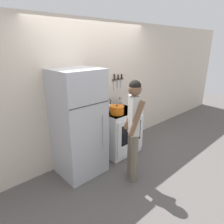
{
  "coord_description": "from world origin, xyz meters",
  "views": [
    {
      "loc": [
        -2.31,
        -2.94,
        2.11
      ],
      "look_at": [
        -0.02,
        -0.46,
        0.97
      ],
      "focal_mm": 32.0,
      "sensor_mm": 36.0,
      "label": 1
    }
  ],
  "objects_px": {
    "stove_range": "(119,131)",
    "person": "(134,126)",
    "utensil_jar": "(121,104)",
    "refrigerator": "(79,123)",
    "dutch_oven_pot": "(117,110)",
    "tea_kettle": "(108,107)"
  },
  "relations": [
    {
      "from": "dutch_oven_pot",
      "to": "person",
      "type": "xyz_separation_m",
      "value": [
        -0.3,
        -0.67,
        -0.03
      ]
    },
    {
      "from": "refrigerator",
      "to": "dutch_oven_pot",
      "type": "relative_size",
      "value": 5.71
    },
    {
      "from": "dutch_oven_pot",
      "to": "utensil_jar",
      "type": "xyz_separation_m",
      "value": [
        0.36,
        0.26,
        -0.01
      ]
    },
    {
      "from": "stove_range",
      "to": "person",
      "type": "relative_size",
      "value": 0.54
    },
    {
      "from": "person",
      "to": "utensil_jar",
      "type": "bearing_deg",
      "value": -4.81
    },
    {
      "from": "dutch_oven_pot",
      "to": "person",
      "type": "distance_m",
      "value": 0.73
    },
    {
      "from": "stove_range",
      "to": "tea_kettle",
      "type": "bearing_deg",
      "value": 135.87
    },
    {
      "from": "stove_range",
      "to": "person",
      "type": "distance_m",
      "value": 1.02
    },
    {
      "from": "utensil_jar",
      "to": "person",
      "type": "distance_m",
      "value": 1.13
    },
    {
      "from": "refrigerator",
      "to": "utensil_jar",
      "type": "xyz_separation_m",
      "value": [
        1.14,
        0.16,
        0.07
      ]
    },
    {
      "from": "utensil_jar",
      "to": "person",
      "type": "bearing_deg",
      "value": -125.27
    },
    {
      "from": "refrigerator",
      "to": "tea_kettle",
      "type": "bearing_deg",
      "value": 10.95
    },
    {
      "from": "stove_range",
      "to": "tea_kettle",
      "type": "relative_size",
      "value": 3.58
    },
    {
      "from": "refrigerator",
      "to": "dutch_oven_pot",
      "type": "bearing_deg",
      "value": -6.97
    },
    {
      "from": "refrigerator",
      "to": "dutch_oven_pot",
      "type": "height_order",
      "value": "refrigerator"
    },
    {
      "from": "tea_kettle",
      "to": "refrigerator",
      "type": "bearing_deg",
      "value": -169.05
    },
    {
      "from": "stove_range",
      "to": "person",
      "type": "bearing_deg",
      "value": -121.31
    },
    {
      "from": "tea_kettle",
      "to": "utensil_jar",
      "type": "xyz_separation_m",
      "value": [
        0.34,
        0.01,
        -0.0
      ]
    },
    {
      "from": "stove_range",
      "to": "dutch_oven_pot",
      "type": "distance_m",
      "value": 0.55
    },
    {
      "from": "utensil_jar",
      "to": "dutch_oven_pot",
      "type": "bearing_deg",
      "value": -144.24
    },
    {
      "from": "utensil_jar",
      "to": "person",
      "type": "relative_size",
      "value": 0.14
    },
    {
      "from": "stove_range",
      "to": "utensil_jar",
      "type": "bearing_deg",
      "value": 40.16
    }
  ]
}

